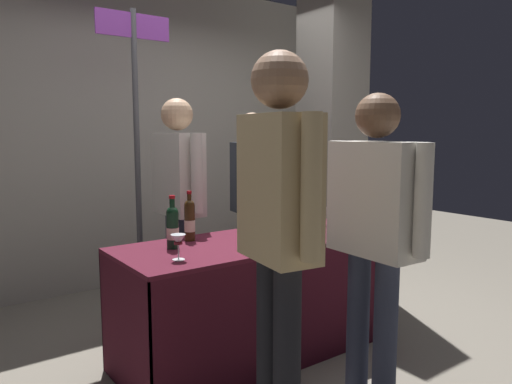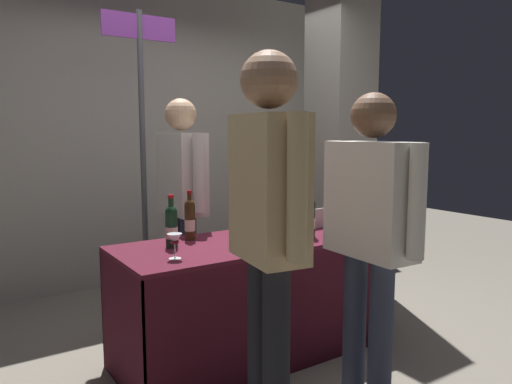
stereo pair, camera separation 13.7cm
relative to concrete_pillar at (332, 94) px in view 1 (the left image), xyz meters
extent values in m
plane|color=gray|center=(-1.51, -0.86, -1.77)|extent=(12.00, 12.00, 0.00)
cube|color=#9E998E|center=(-1.51, 1.08, -0.36)|extent=(5.61, 0.12, 2.82)
cube|color=gray|center=(0.00, 0.00, 0.00)|extent=(0.48, 0.48, 3.54)
cube|color=#4C1423|center=(-1.51, -0.86, -1.03)|extent=(1.76, 0.70, 0.02)
cube|color=#3E101D|center=(-1.51, -1.21, -1.41)|extent=(1.76, 0.01, 0.72)
cube|color=#3E101D|center=(-1.51, -0.52, -1.41)|extent=(1.76, 0.01, 0.72)
cube|color=#3E101D|center=(-2.39, -0.86, -1.41)|extent=(0.01, 0.70, 0.72)
cube|color=#3E101D|center=(-0.64, -0.86, -1.41)|extent=(0.01, 0.70, 0.72)
cylinder|color=black|center=(-2.04, -0.77, -0.91)|extent=(0.07, 0.07, 0.21)
sphere|color=black|center=(-2.04, -0.77, -0.81)|extent=(0.07, 0.07, 0.07)
cylinder|color=black|center=(-2.04, -0.77, -0.77)|extent=(0.03, 0.03, 0.08)
cylinder|color=maroon|center=(-2.04, -0.77, -0.72)|extent=(0.04, 0.04, 0.02)
cylinder|color=beige|center=(-2.04, -0.77, -0.93)|extent=(0.07, 0.07, 0.07)
cylinder|color=black|center=(-1.19, -1.00, -0.91)|extent=(0.07, 0.07, 0.22)
sphere|color=black|center=(-1.19, -1.00, -0.80)|extent=(0.07, 0.07, 0.07)
cylinder|color=black|center=(-1.19, -1.00, -0.76)|extent=(0.03, 0.03, 0.08)
cylinder|color=maroon|center=(-1.19, -1.00, -0.71)|extent=(0.03, 0.03, 0.02)
cylinder|color=beige|center=(-1.19, -1.00, -0.93)|extent=(0.07, 0.07, 0.07)
cylinder|color=#38230F|center=(-1.26, -0.92, -0.91)|extent=(0.08, 0.08, 0.23)
sphere|color=#38230F|center=(-1.26, -0.92, -0.79)|extent=(0.08, 0.08, 0.08)
cylinder|color=#38230F|center=(-1.26, -0.92, -0.75)|extent=(0.03, 0.03, 0.08)
cylinder|color=black|center=(-1.26, -0.92, -0.70)|extent=(0.03, 0.03, 0.02)
cylinder|color=beige|center=(-1.26, -0.92, -0.92)|extent=(0.08, 0.08, 0.07)
cylinder|color=#38230F|center=(-1.87, -0.65, -0.91)|extent=(0.07, 0.07, 0.22)
sphere|color=#38230F|center=(-1.87, -0.65, -0.80)|extent=(0.06, 0.06, 0.06)
cylinder|color=#38230F|center=(-1.87, -0.65, -0.76)|extent=(0.03, 0.03, 0.07)
cylinder|color=maroon|center=(-1.87, -0.65, -0.72)|extent=(0.03, 0.03, 0.02)
cylinder|color=beige|center=(-1.87, -0.65, -0.93)|extent=(0.07, 0.07, 0.07)
cylinder|color=black|center=(-0.75, -0.77, -0.90)|extent=(0.07, 0.07, 0.24)
sphere|color=black|center=(-0.75, -0.77, -0.78)|extent=(0.07, 0.07, 0.07)
cylinder|color=black|center=(-0.75, -0.77, -0.74)|extent=(0.03, 0.03, 0.08)
cylinder|color=black|center=(-0.75, -0.77, -0.69)|extent=(0.03, 0.03, 0.02)
cylinder|color=beige|center=(-0.75, -0.77, -0.92)|extent=(0.07, 0.07, 0.08)
cylinder|color=#38230F|center=(-1.21, -0.75, -0.91)|extent=(0.08, 0.08, 0.22)
sphere|color=#38230F|center=(-1.21, -0.75, -0.80)|extent=(0.07, 0.07, 0.07)
cylinder|color=#38230F|center=(-1.21, -0.75, -0.75)|extent=(0.03, 0.03, 0.09)
cylinder|color=#B7932D|center=(-1.21, -0.75, -0.70)|extent=(0.03, 0.03, 0.02)
cylinder|color=beige|center=(-1.21, -0.75, -0.93)|extent=(0.08, 0.08, 0.07)
cylinder|color=black|center=(-1.17, -0.65, -0.90)|extent=(0.07, 0.07, 0.23)
sphere|color=black|center=(-1.17, -0.65, -0.79)|extent=(0.07, 0.07, 0.07)
cylinder|color=black|center=(-1.17, -0.65, -0.75)|extent=(0.03, 0.03, 0.07)
cylinder|color=maroon|center=(-1.17, -0.65, -0.71)|extent=(0.03, 0.03, 0.02)
cylinder|color=beige|center=(-1.17, -0.65, -0.92)|extent=(0.07, 0.07, 0.07)
cylinder|color=silver|center=(-2.14, -1.02, -1.02)|extent=(0.07, 0.07, 0.00)
cylinder|color=silver|center=(-2.14, -1.02, -0.98)|extent=(0.01, 0.01, 0.08)
cone|color=silver|center=(-2.14, -1.02, -0.91)|extent=(0.08, 0.08, 0.06)
cylinder|color=#590C19|center=(-2.14, -1.02, -0.93)|extent=(0.04, 0.04, 0.01)
cylinder|color=tan|center=(-1.51, -0.90, -0.95)|extent=(0.10, 0.10, 0.15)
cylinder|color=#38722D|center=(-1.49, -0.91, -0.84)|extent=(0.05, 0.02, 0.22)
ellipsoid|color=pink|center=(-1.47, -0.92, -0.73)|extent=(0.03, 0.03, 0.05)
cylinder|color=#38722D|center=(-1.52, -0.91, -0.81)|extent=(0.03, 0.02, 0.28)
ellipsoid|color=gold|center=(-1.51, -0.90, -0.67)|extent=(0.03, 0.03, 0.05)
cylinder|color=#38722D|center=(-1.51, -0.90, -0.82)|extent=(0.03, 0.02, 0.25)
ellipsoid|color=red|center=(-1.50, -0.90, -0.69)|extent=(0.03, 0.03, 0.05)
cylinder|color=#38722D|center=(-1.52, -0.88, -0.81)|extent=(0.05, 0.01, 0.27)
ellipsoid|color=gold|center=(-1.49, -0.88, -0.67)|extent=(0.03, 0.03, 0.05)
cylinder|color=#38722D|center=(-1.51, -0.87, -0.80)|extent=(0.02, 0.05, 0.29)
ellipsoid|color=pink|center=(-1.51, -0.85, -0.65)|extent=(0.03, 0.03, 0.05)
cube|color=silver|center=(-0.93, -0.81, -0.95)|extent=(0.18, 0.03, 0.14)
cylinder|color=#2D3347|center=(-1.68, -0.06, -1.36)|extent=(0.12, 0.12, 0.83)
cylinder|color=#2D3347|center=(-1.68, -0.23, -1.36)|extent=(0.12, 0.12, 0.83)
cube|color=beige|center=(-1.68, -0.14, -0.65)|extent=(0.21, 0.45, 0.59)
sphere|color=tan|center=(-1.68, -0.14, -0.22)|extent=(0.23, 0.23, 0.23)
cylinder|color=beige|center=(-1.68, 0.12, -0.63)|extent=(0.08, 0.08, 0.54)
cylinder|color=beige|center=(-1.68, -0.41, -0.63)|extent=(0.08, 0.08, 0.54)
cylinder|color=black|center=(-1.06, -0.14, -1.38)|extent=(0.12, 0.12, 0.78)
cylinder|color=black|center=(-1.09, -0.29, -1.38)|extent=(0.12, 0.12, 0.78)
cube|color=#2D333D|center=(-1.08, -0.22, -0.71)|extent=(0.27, 0.42, 0.55)
sphere|color=tan|center=(-1.08, -0.22, -0.31)|extent=(0.22, 0.22, 0.22)
cylinder|color=#2D333D|center=(-1.04, 0.02, -0.69)|extent=(0.08, 0.08, 0.51)
cylinder|color=#2D333D|center=(-1.12, -0.46, -0.69)|extent=(0.08, 0.08, 0.51)
cylinder|color=black|center=(-2.00, -1.76, -1.33)|extent=(0.12, 0.12, 0.88)
cylinder|color=black|center=(-1.98, -1.61, -1.33)|extent=(0.12, 0.12, 0.88)
cube|color=tan|center=(-1.99, -1.68, -0.58)|extent=(0.26, 0.41, 0.62)
sphere|color=#8C664C|center=(-1.99, -1.68, -0.14)|extent=(0.24, 0.24, 0.24)
cylinder|color=tan|center=(-2.03, -1.92, -0.56)|extent=(0.08, 0.08, 0.57)
cylinder|color=tan|center=(-1.96, -1.45, -0.56)|extent=(0.08, 0.08, 0.57)
cylinder|color=#2D3347|center=(-1.38, -1.78, -1.37)|extent=(0.12, 0.12, 0.80)
cylinder|color=#2D3347|center=(-1.37, -1.59, -1.37)|extent=(0.12, 0.12, 0.80)
cube|color=beige|center=(-1.38, -1.69, -0.68)|extent=(0.23, 0.49, 0.57)
sphere|color=brown|center=(-1.38, -1.69, -0.27)|extent=(0.22, 0.22, 0.22)
cylinder|color=beige|center=(-1.39, -1.97, -0.66)|extent=(0.08, 0.08, 0.52)
cylinder|color=beige|center=(-1.36, -1.40, -0.66)|extent=(0.08, 0.08, 0.52)
cylinder|color=#47474C|center=(-1.82, 0.27, -0.60)|extent=(0.04, 0.04, 2.33)
cube|color=#7A3393|center=(-1.82, 0.27, 0.44)|extent=(0.57, 0.02, 0.18)
camera|label=1|loc=(-3.27, -3.26, -0.35)|focal=33.80mm
camera|label=2|loc=(-3.16, -3.34, -0.35)|focal=33.80mm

